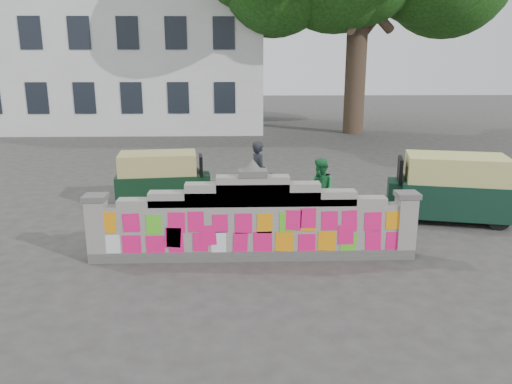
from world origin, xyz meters
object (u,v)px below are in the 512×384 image
(rickshaw_left, at_px, (161,178))
(rickshaw_right, at_px, (451,187))
(cyclist_bike, at_px, (259,195))
(cyclist_rider, at_px, (259,182))
(pedestrian, at_px, (320,190))

(rickshaw_left, distance_m, rickshaw_right, 7.47)
(cyclist_bike, bearing_deg, rickshaw_left, 51.26)
(cyclist_rider, bearing_deg, rickshaw_right, -119.98)
(cyclist_bike, relative_size, cyclist_rider, 1.12)
(cyclist_rider, xyz_separation_m, rickshaw_left, (-2.62, 0.86, -0.07))
(cyclist_bike, xyz_separation_m, rickshaw_right, (4.67, -0.78, 0.36))
(pedestrian, bearing_deg, rickshaw_left, -129.03)
(pedestrian, height_order, rickshaw_left, pedestrian)
(cyclist_bike, bearing_deg, cyclist_rider, -0.00)
(rickshaw_right, bearing_deg, cyclist_rider, 4.15)
(pedestrian, bearing_deg, rickshaw_right, 72.08)
(cyclist_rider, height_order, rickshaw_left, cyclist_rider)
(cyclist_rider, height_order, rickshaw_right, rickshaw_right)
(cyclist_rider, relative_size, pedestrian, 1.04)
(rickshaw_left, bearing_deg, cyclist_rider, -24.73)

